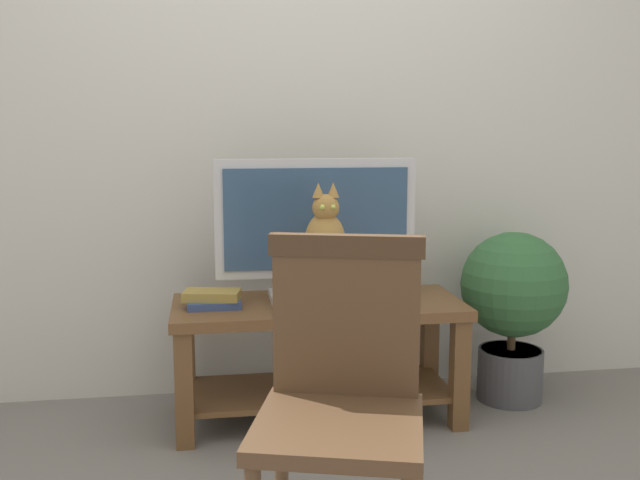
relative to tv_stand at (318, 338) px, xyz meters
The scene contains 8 objects.
back_wall 1.14m from the tv_stand, 97.53° to the left, with size 7.00×0.12×2.80m, color beige.
tv_stand is the anchor object (origin of this frame).
tv 0.48m from the tv_stand, 89.98° to the left, with size 0.85×0.20×0.59m.
media_box 0.22m from the tv_stand, 87.27° to the right, with size 0.39×0.23×0.07m.
cat 0.41m from the tv_stand, 87.11° to the right, with size 0.21×0.37×0.45m.
wooden_chair 1.15m from the tv_stand, 95.60° to the right, with size 0.53×0.53×0.95m.
book_stack 0.48m from the tv_stand, behind, with size 0.25×0.17×0.07m.
potted_plant 0.91m from the tv_stand, ahead, with size 0.47×0.47×0.77m.
Camera 1 is at (-0.39, -2.31, 1.23)m, focal length 40.68 mm.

